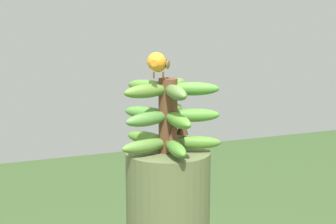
{
  "coord_description": "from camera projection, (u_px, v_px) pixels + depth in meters",
  "views": [
    {
      "loc": [
        -1.59,
        0.65,
        1.54
      ],
      "look_at": [
        0.0,
        0.0,
        1.21
      ],
      "focal_mm": 63.45,
      "sensor_mm": 36.0,
      "label": 1
    }
  ],
  "objects": [
    {
      "name": "banana_bunch",
      "position": [
        168.0,
        116.0,
        1.75
      ],
      "size": [
        0.31,
        0.31,
        0.22
      ],
      "color": "brown",
      "rests_on": "banana_tree"
    },
    {
      "name": "perched_bird",
      "position": [
        158.0,
        63.0,
        1.71
      ],
      "size": [
        0.17,
        0.11,
        0.08
      ],
      "color": "#C68933",
      "rests_on": "banana_bunch"
    }
  ]
}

